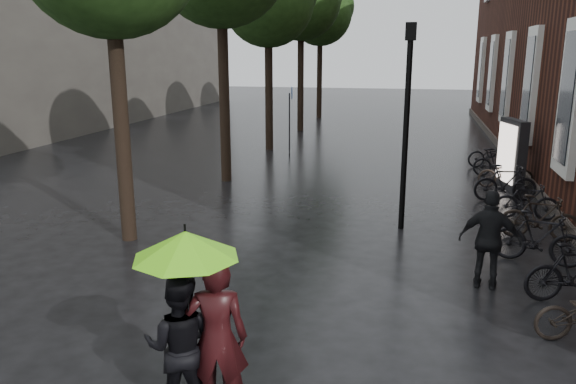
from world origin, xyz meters
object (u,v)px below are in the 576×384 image
(person_burgundy, at_px, (217,338))
(parked_bicycles, at_px, (521,198))
(person_black, at_px, (180,345))
(ad_lightbox, at_px, (511,155))
(pedestrian_walking, at_px, (490,240))
(lamp_post, at_px, (407,108))

(person_burgundy, xyz_separation_m, parked_bicycles, (4.68, 9.16, -0.48))
(person_black, xyz_separation_m, ad_lightbox, (5.27, 12.23, 0.21))
(person_black, height_order, parked_bicycles, person_black)
(pedestrian_walking, bearing_deg, ad_lightbox, -92.77)
(ad_lightbox, height_order, lamp_post, lamp_post)
(pedestrian_walking, relative_size, ad_lightbox, 0.84)
(person_burgundy, bearing_deg, lamp_post, -118.40)
(pedestrian_walking, bearing_deg, person_black, 57.40)
(person_burgundy, height_order, pedestrian_walking, person_burgundy)
(person_burgundy, height_order, ad_lightbox, ad_lightbox)
(parked_bicycles, bearing_deg, pedestrian_walking, -105.33)
(person_black, height_order, ad_lightbox, ad_lightbox)
(pedestrian_walking, xyz_separation_m, lamp_post, (-1.57, 3.13, 1.94))
(person_black, distance_m, pedestrian_walking, 5.87)
(person_burgundy, relative_size, ad_lightbox, 0.91)
(person_burgundy, distance_m, pedestrian_walking, 5.56)
(person_burgundy, distance_m, lamp_post, 7.98)
(lamp_post, bearing_deg, person_burgundy, -103.50)
(pedestrian_walking, relative_size, parked_bicycles, 0.13)
(ad_lightbox, bearing_deg, pedestrian_walking, -115.78)
(pedestrian_walking, distance_m, ad_lightbox, 7.91)
(person_black, bearing_deg, parked_bicycles, -130.83)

